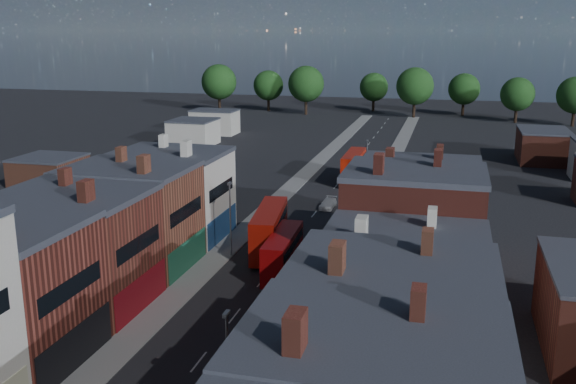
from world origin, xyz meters
The scene contains 12 objects.
pavement_west centered at (-6.50, 50.00, 0.06)m, with size 3.00×200.00×0.12m, color gray.
pavement_east centered at (6.50, 50.00, 0.06)m, with size 3.00×200.00×0.12m, color gray.
terrace_east centered at (14.00, 0.00, 6.51)m, with size 12.00×80.00×13.02m, color maroon.
lamp_post_1 centered at (5.20, 0.00, 4.70)m, with size 0.25×0.70×8.12m.
lamp_post_2 centered at (-5.20, 30.00, 4.70)m, with size 0.25×0.70×8.12m.
lamp_post_3 centered at (5.20, 60.00, 4.70)m, with size 0.25×0.70×8.12m.
bus_0 centered at (-1.50, 31.94, 2.65)m, with size 4.10×11.63×4.92m.
bus_1 centered at (1.50, 26.29, 2.26)m, with size 2.75×9.79×4.20m.
bus_2 centered at (2.18, 67.63, 2.55)m, with size 2.84×10.98×4.73m.
car_2 centered at (-1.20, 32.12, 0.53)m, with size 1.75×3.80×1.06m, color black.
car_3 centered at (1.20, 51.44, 0.63)m, with size 1.77×4.34×1.26m, color silver.
ped_3 centered at (6.24, 8.66, 0.96)m, with size 0.99×0.45×1.69m, color #4E4843.
Camera 1 is at (16.79, -31.27, 23.42)m, focal length 40.00 mm.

